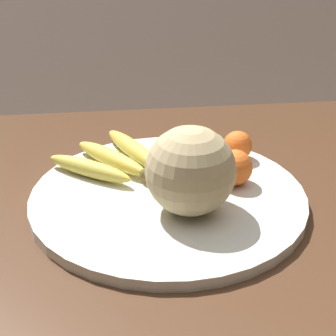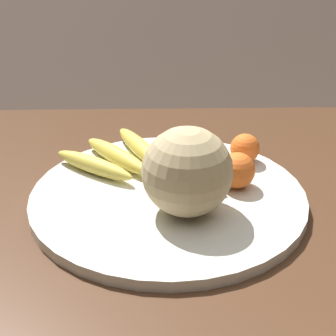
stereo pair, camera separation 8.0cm
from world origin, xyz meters
name	(u,v)px [view 2 (the right image)]	position (x,y,z in m)	size (l,w,h in m)	color
kitchen_table	(188,248)	(0.00, 0.00, 0.65)	(1.40, 0.88, 0.76)	#4C301E
fruit_bowl	(168,198)	(-0.04, -0.01, 0.77)	(0.48, 0.48, 0.02)	silver
melon	(187,172)	(-0.01, -0.07, 0.85)	(0.15, 0.15, 0.15)	tan
banana_bunch	(120,156)	(-0.13, 0.10, 0.79)	(0.22, 0.23, 0.03)	brown
orange_front_left	(178,160)	(-0.02, 0.06, 0.80)	(0.06, 0.06, 0.06)	orange
orange_front_right	(203,167)	(0.03, 0.03, 0.81)	(0.06, 0.06, 0.06)	orange
orange_mid_center	(245,148)	(0.11, 0.11, 0.80)	(0.06, 0.06, 0.06)	orange
orange_back_left	(237,170)	(0.08, 0.01, 0.81)	(0.06, 0.06, 0.06)	orange
produce_tag	(204,191)	(0.03, -0.01, 0.78)	(0.08, 0.08, 0.00)	white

